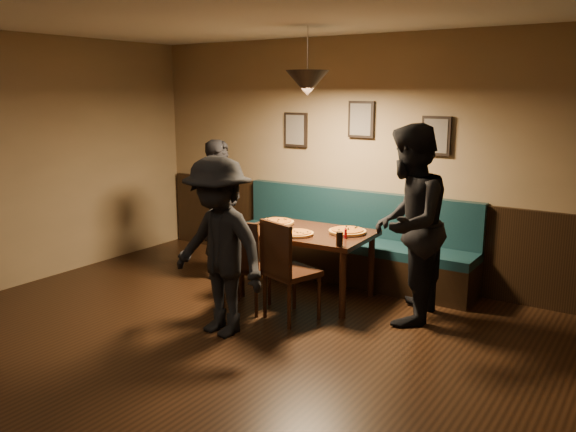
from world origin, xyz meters
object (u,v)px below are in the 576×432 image
object	(u,v)px
chair_near_left	(246,264)
tabasco_bottle	(346,233)
diner_left	(222,209)
booth_bench	(348,238)
dining_table	(306,264)
soda_glass	(339,239)
diner_front	(219,247)
chair_near_right	(292,270)
diner_right	(408,225)

from	to	relation	value
chair_near_left	tabasco_bottle	size ratio (longest dim) A/B	8.11
chair_near_left	diner_left	bearing A→B (deg)	127.47
booth_bench	diner_left	size ratio (longest dim) A/B	1.84
dining_table	soda_glass	bearing A→B (deg)	-33.75
booth_bench	soda_glass	xyz separation A→B (m)	(0.50, -1.12, 0.30)
chair_near_left	diner_front	distance (m)	0.72
tabasco_bottle	chair_near_left	bearing A→B (deg)	-143.95
booth_bench	tabasco_bottle	world-z (taller)	booth_bench
soda_glass	diner_front	bearing A→B (deg)	-128.80
booth_bench	chair_near_right	world-z (taller)	booth_bench
booth_bench	diner_front	size ratio (longest dim) A/B	1.85
tabasco_bottle	soda_glass	bearing A→B (deg)	-72.84
soda_glass	tabasco_bottle	distance (m)	0.30
booth_bench	diner_front	bearing A→B (deg)	-96.30
diner_front	tabasco_bottle	world-z (taller)	diner_front
diner_left	soda_glass	size ratio (longest dim) A/B	11.70
diner_front	dining_table	bearing A→B (deg)	90.25
booth_bench	diner_right	size ratio (longest dim) A/B	1.59
chair_near_right	diner_right	xyz separation A→B (m)	(0.92, 0.59, 0.45)
tabasco_bottle	diner_front	bearing A→B (deg)	-118.12
diner_right	soda_glass	size ratio (longest dim) A/B	13.57
chair_near_left	soda_glass	world-z (taller)	chair_near_left
dining_table	diner_right	bearing A→B (deg)	-4.04
chair_near_left	soda_glass	xyz separation A→B (m)	(0.90, 0.30, 0.32)
diner_right	dining_table	bearing A→B (deg)	-99.37
soda_glass	diner_left	bearing A→B (deg)	167.40
chair_near_right	tabasco_bottle	world-z (taller)	chair_near_right
booth_bench	diner_left	bearing A→B (deg)	-150.61
soda_glass	tabasco_bottle	size ratio (longest dim) A/B	1.19
dining_table	chair_near_left	world-z (taller)	chair_near_left
diner_left	tabasco_bottle	bearing A→B (deg)	-96.51
soda_glass	tabasco_bottle	xyz separation A→B (m)	(-0.09, 0.29, -0.01)
dining_table	tabasco_bottle	xyz separation A→B (m)	(0.50, -0.06, 0.42)
diner_right	booth_bench	bearing A→B (deg)	-135.58
booth_bench	diner_left	xyz separation A→B (m)	(-1.29, -0.72, 0.31)
booth_bench	chair_near_right	size ratio (longest dim) A/B	3.04
dining_table	chair_near_left	distance (m)	0.72
chair_near_right	dining_table	bearing A→B (deg)	126.54
dining_table	soda_glass	distance (m)	0.81
chair_near_left	tabasco_bottle	bearing A→B (deg)	21.48
dining_table	diner_front	size ratio (longest dim) A/B	0.84
diner_right	tabasco_bottle	world-z (taller)	diner_right
dining_table	diner_front	world-z (taller)	diner_front
chair_near_right	diner_front	bearing A→B (deg)	-102.07
chair_near_right	tabasco_bottle	xyz separation A→B (m)	(0.28, 0.55, 0.29)
dining_table	chair_near_right	bearing A→B (deg)	-73.58
diner_front	chair_near_right	bearing A→B (deg)	67.69
booth_bench	chair_near_left	xyz separation A→B (m)	(-0.39, -1.42, -0.03)
soda_glass	booth_bench	bearing A→B (deg)	114.13
diner_left	diner_right	distance (m)	2.34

